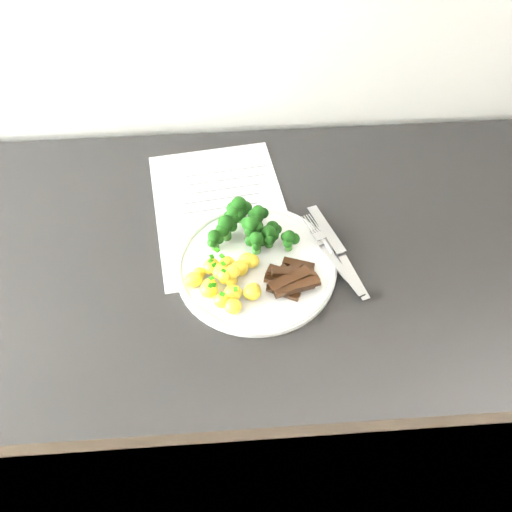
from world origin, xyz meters
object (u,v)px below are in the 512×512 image
object	(u,v)px
fork	(333,257)
broccoli	(249,225)
potatoes	(227,278)
plate	(256,265)
counter	(306,375)
knife	(344,262)
recipe_paper	(221,209)
beef_strips	(291,279)

from	to	relation	value
fork	broccoli	bearing A→B (deg)	155.82
potatoes	plate	bearing A→B (deg)	36.15
plate	counter	bearing A→B (deg)	15.15
broccoli	knife	xyz separation A→B (m)	(0.14, -0.06, -0.03)
recipe_paper	beef_strips	world-z (taller)	beef_strips
beef_strips	fork	xyz separation A→B (m)	(0.07, 0.04, -0.00)
counter	knife	distance (m)	0.46
plate	knife	bearing A→B (deg)	-1.83
counter	broccoli	size ratio (longest dim) A/B	16.42
broccoli	fork	size ratio (longest dim) A/B	0.85
counter	recipe_paper	bearing A→B (deg)	149.38
counter	fork	world-z (taller)	fork
counter	recipe_paper	distance (m)	0.49
counter	recipe_paper	xyz separation A→B (m)	(-0.16, 0.10, 0.45)
broccoli	knife	size ratio (longest dim) A/B	0.74
recipe_paper	plate	size ratio (longest dim) A/B	1.34
beef_strips	knife	bearing A→B (deg)	22.00
plate	broccoli	distance (m)	0.06
broccoli	fork	xyz separation A→B (m)	(0.13, -0.06, -0.02)
knife	broccoli	bearing A→B (deg)	157.16
broccoli	potatoes	bearing A→B (deg)	-113.13
recipe_paper	fork	bearing A→B (deg)	-36.98
broccoli	plate	bearing A→B (deg)	-82.97
potatoes	beef_strips	size ratio (longest dim) A/B	1.37
recipe_paper	fork	distance (m)	0.21
broccoli	beef_strips	bearing A→B (deg)	-59.19
potatoes	broccoli	bearing A→B (deg)	66.87
plate	fork	bearing A→B (deg)	-0.16
counter	recipe_paper	world-z (taller)	recipe_paper
potatoes	fork	bearing A→B (deg)	11.22
recipe_paper	knife	distance (m)	0.23
fork	knife	world-z (taller)	fork
counter	knife	xyz separation A→B (m)	(0.02, -0.04, 0.45)
potatoes	beef_strips	xyz separation A→B (m)	(0.10, -0.01, -0.00)
potatoes	fork	world-z (taller)	potatoes
fork	recipe_paper	bearing A→B (deg)	143.02
fork	knife	distance (m)	0.02
potatoes	recipe_paper	bearing A→B (deg)	92.00
counter	potatoes	bearing A→B (deg)	-158.11
plate	potatoes	xyz separation A→B (m)	(-0.05, -0.03, 0.02)
fork	counter	bearing A→B (deg)	101.16
counter	beef_strips	world-z (taller)	beef_strips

